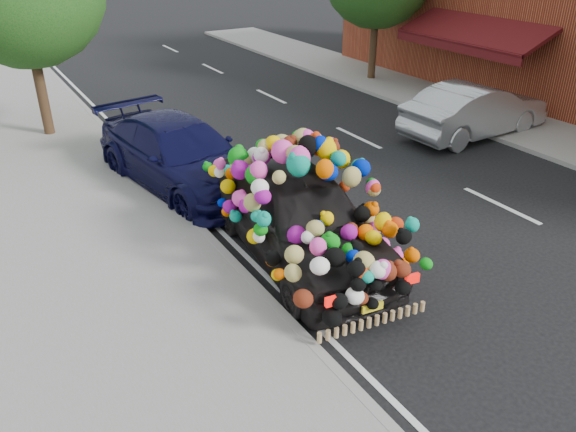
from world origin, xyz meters
name	(u,v)px	position (x,y,z in m)	size (l,w,h in m)	color
ground	(366,250)	(0.00, 0.00, 0.00)	(100.00, 100.00, 0.00)	black
sidewalk	(136,323)	(-4.30, 0.00, 0.06)	(4.00, 60.00, 0.12)	gray
kerb	(253,284)	(-2.35, 0.00, 0.07)	(0.15, 60.00, 0.13)	gray
footpath_far	(527,128)	(8.20, 3.00, 0.06)	(3.00, 40.00, 0.12)	gray
lane_markings	(501,205)	(3.60, 0.00, 0.01)	(6.00, 50.00, 0.01)	silver
plush_art_car	(300,197)	(-1.16, 0.46, 1.17)	(2.81, 5.17, 2.27)	black
navy_sedan	(180,154)	(-1.80, 4.50, 0.74)	(2.08, 5.13, 1.49)	black
silver_hatchback	(475,110)	(6.47, 3.51, 0.74)	(1.56, 4.47, 1.47)	#9DA0A4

